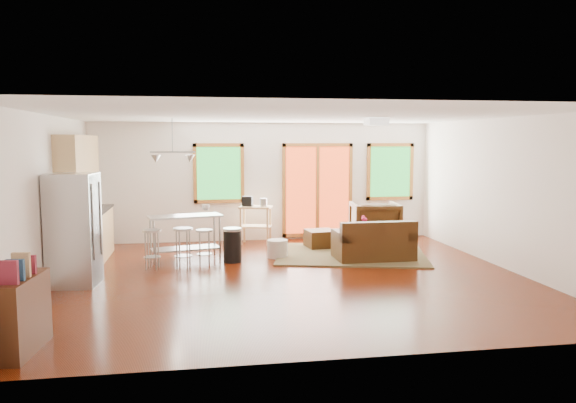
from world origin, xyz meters
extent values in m
cube|color=#370E03|center=(0.00, 0.00, -0.01)|extent=(7.50, 7.00, 0.02)
cube|color=white|center=(0.00, 0.00, 2.61)|extent=(7.50, 7.00, 0.02)
cube|color=white|center=(0.00, 3.51, 1.30)|extent=(7.50, 0.02, 2.60)
cube|color=white|center=(-3.76, 0.00, 1.30)|extent=(0.02, 7.00, 2.60)
cube|color=white|center=(3.76, 0.00, 1.30)|extent=(0.02, 7.00, 2.60)
cube|color=white|center=(0.00, -3.51, 1.30)|extent=(7.50, 0.02, 2.60)
cube|color=#15541D|center=(-1.00, 3.46, 1.50)|extent=(0.94, 0.02, 1.14)
cube|color=#9D5B23|center=(-1.00, 3.46, 2.11)|extent=(1.10, 0.05, 0.08)
cube|color=#9D5B23|center=(-1.00, 3.46, 0.89)|extent=(1.10, 0.05, 0.08)
cube|color=#9D5B23|center=(-1.51, 3.46, 1.50)|extent=(0.08, 0.05, 1.30)
cube|color=#9D5B23|center=(-0.49, 3.46, 1.50)|extent=(0.08, 0.05, 1.30)
cube|color=#AD3414|center=(1.20, 3.46, 1.10)|extent=(1.44, 0.02, 1.94)
cube|color=#9D5B23|center=(1.20, 3.46, 2.11)|extent=(1.60, 0.05, 0.08)
cube|color=#9D5B23|center=(1.20, 3.46, 0.09)|extent=(1.60, 0.05, 0.08)
cube|color=#9D5B23|center=(0.44, 3.46, 1.10)|extent=(0.08, 0.05, 2.10)
cube|color=#9D5B23|center=(1.96, 3.46, 1.10)|extent=(0.08, 0.05, 2.10)
cube|color=#9D5B23|center=(1.20, 3.46, 1.10)|extent=(0.08, 0.05, 1.94)
cube|color=#15541D|center=(2.90, 3.46, 1.50)|extent=(0.94, 0.02, 1.14)
cube|color=#9D5B23|center=(2.90, 3.46, 2.11)|extent=(1.10, 0.05, 0.08)
cube|color=#9D5B23|center=(2.90, 3.46, 0.89)|extent=(1.10, 0.05, 0.08)
cube|color=#9D5B23|center=(2.39, 3.46, 1.50)|extent=(0.08, 0.05, 1.30)
cube|color=#9D5B23|center=(3.41, 3.46, 1.50)|extent=(0.08, 0.05, 1.30)
cube|color=#3C5734|center=(1.44, 1.51, 0.01)|extent=(3.24, 2.78, 0.03)
cube|color=black|center=(1.73, 1.05, 0.20)|extent=(1.42, 0.81, 0.40)
cube|color=black|center=(1.73, 0.74, 0.58)|extent=(1.42, 0.20, 0.36)
cube|color=black|center=(1.12, 1.05, 0.47)|extent=(0.20, 0.80, 0.15)
cube|color=black|center=(2.34, 1.06, 0.47)|extent=(0.20, 0.80, 0.15)
cube|color=black|center=(1.42, 1.10, 0.45)|extent=(0.59, 0.52, 0.11)
cube|color=black|center=(2.04, 1.10, 0.45)|extent=(0.59, 0.52, 0.11)
cube|color=#371A0B|center=(1.86, 1.63, 0.39)|extent=(1.04, 0.63, 0.04)
cube|color=#371A0B|center=(1.43, 1.39, 0.19)|extent=(0.06, 0.06, 0.37)
cube|color=#371A0B|center=(2.30, 1.40, 0.19)|extent=(0.06, 0.06, 0.37)
cube|color=#371A0B|center=(1.42, 1.85, 0.19)|extent=(0.06, 0.06, 0.37)
cube|color=#371A0B|center=(2.29, 1.86, 0.19)|extent=(0.06, 0.06, 0.37)
imported|color=black|center=(2.27, 2.60, 0.50)|extent=(1.07, 1.01, 1.00)
cube|color=black|center=(1.01, 2.34, 0.19)|extent=(0.62, 0.62, 0.37)
cylinder|color=beige|center=(0.01, 1.54, 0.17)|extent=(0.51, 0.51, 0.34)
imported|color=silver|center=(1.75, 1.69, 0.50)|extent=(0.23, 0.24, 0.20)
sphere|color=#C21844|center=(1.78, 1.72, 0.66)|extent=(0.09, 0.09, 0.08)
sphere|color=#C21844|center=(1.72, 1.66, 0.68)|extent=(0.09, 0.09, 0.08)
sphere|color=#C21844|center=(1.74, 1.73, 0.70)|extent=(0.09, 0.09, 0.08)
imported|color=maroon|center=(1.97, 1.53, 0.55)|extent=(0.22, 0.08, 0.30)
cube|color=tan|center=(-3.45, 1.70, 0.45)|extent=(0.60, 2.20, 0.90)
cube|color=black|center=(-3.45, 1.70, 0.92)|extent=(0.64, 2.24, 0.04)
cube|color=tan|center=(-3.57, 1.70, 1.95)|extent=(0.36, 2.20, 0.70)
cylinder|color=#B7BABC|center=(-3.45, 1.20, 1.03)|extent=(0.12, 0.12, 0.18)
cube|color=black|center=(-3.45, 2.10, 1.04)|extent=(0.22, 0.18, 0.20)
cube|color=#B7BABC|center=(-3.35, 0.03, 0.86)|extent=(0.75, 0.73, 1.71)
cube|color=gray|center=(-3.02, 0.00, 0.86)|extent=(0.08, 0.63, 1.68)
cylinder|color=gray|center=(-3.02, -0.21, 1.00)|extent=(0.03, 0.03, 1.14)
cylinder|color=gray|center=(-2.98, 0.21, 1.00)|extent=(0.03, 0.03, 1.14)
cube|color=#B7BABC|center=(-1.71, 1.59, 0.82)|extent=(1.41, 0.80, 0.04)
cube|color=gray|center=(-1.71, 1.59, 0.22)|extent=(1.31, 0.71, 0.03)
cylinder|color=gray|center=(-2.25, 1.26, 0.40)|extent=(0.04, 0.04, 0.80)
cylinder|color=gray|center=(-1.08, 1.52, 0.40)|extent=(0.04, 0.04, 0.80)
cylinder|color=gray|center=(-2.34, 1.65, 0.40)|extent=(0.04, 0.04, 0.80)
cylinder|color=gray|center=(-1.17, 1.91, 0.40)|extent=(0.04, 0.04, 0.80)
imported|color=white|center=(-1.33, 1.37, 1.02)|extent=(0.14, 0.11, 0.13)
cylinder|color=#B7BABC|center=(-2.27, 0.96, 0.67)|extent=(0.38, 0.38, 0.04)
cylinder|color=gray|center=(-2.16, 1.03, 0.32)|extent=(0.03, 0.03, 0.65)
cylinder|color=gray|center=(-2.34, 1.06, 0.32)|extent=(0.03, 0.03, 0.65)
cylinder|color=gray|center=(-2.37, 0.89, 0.32)|extent=(0.03, 0.03, 0.65)
cylinder|color=gray|center=(-2.20, 0.85, 0.32)|extent=(0.03, 0.03, 0.65)
cylinder|color=gray|center=(-2.27, 0.96, 0.21)|extent=(0.34, 0.34, 0.01)
cylinder|color=#B7BABC|center=(-1.74, 0.92, 0.69)|extent=(0.40, 0.40, 0.04)
cylinder|color=gray|center=(-1.63, 0.98, 0.33)|extent=(0.03, 0.03, 0.67)
cylinder|color=gray|center=(-1.80, 1.02, 0.33)|extent=(0.03, 0.03, 0.67)
cylinder|color=gray|center=(-1.84, 0.85, 0.33)|extent=(0.03, 0.03, 0.67)
cylinder|color=gray|center=(-1.67, 0.81, 0.33)|extent=(0.03, 0.03, 0.67)
cylinder|color=gray|center=(-1.74, 0.92, 0.22)|extent=(0.37, 0.37, 0.01)
cylinder|color=#B7BABC|center=(-1.37, 1.13, 0.62)|extent=(0.31, 0.31, 0.04)
cylinder|color=gray|center=(-1.29, 1.21, 0.30)|extent=(0.02, 0.02, 0.60)
cylinder|color=gray|center=(-1.45, 1.21, 0.30)|extent=(0.02, 0.02, 0.60)
cylinder|color=gray|center=(-1.45, 1.05, 0.30)|extent=(0.02, 0.02, 0.60)
cylinder|color=gray|center=(-1.29, 1.05, 0.30)|extent=(0.02, 0.02, 0.60)
cylinder|color=gray|center=(-1.37, 1.13, 0.19)|extent=(0.28, 0.28, 0.01)
cylinder|color=black|center=(-0.86, 1.28, 0.29)|extent=(0.40, 0.40, 0.58)
cylinder|color=#B7BABC|center=(-0.86, 1.28, 0.60)|extent=(0.41, 0.41, 0.05)
cube|color=tan|center=(-0.25, 3.01, 0.80)|extent=(0.77, 0.61, 0.04)
cube|color=tan|center=(-0.25, 3.01, 0.38)|extent=(0.72, 0.57, 0.03)
cube|color=tan|center=(-0.57, 2.93, 0.40)|extent=(0.05, 0.05, 0.81)
cube|color=tan|center=(-0.03, 2.76, 0.40)|extent=(0.05, 0.05, 0.81)
cube|color=tan|center=(-0.47, 3.26, 0.40)|extent=(0.05, 0.05, 0.81)
cube|color=tan|center=(0.08, 3.09, 0.40)|extent=(0.05, 0.05, 0.81)
cube|color=black|center=(-0.41, 3.06, 0.92)|extent=(0.26, 0.25, 0.21)
cylinder|color=#B7BABC|center=(-0.08, 2.96, 0.90)|extent=(0.19, 0.19, 0.17)
cube|color=#371A0B|center=(-3.35, -2.75, 0.40)|extent=(0.44, 0.93, 0.80)
cube|color=maroon|center=(-3.33, -3.06, 0.92)|extent=(0.18, 0.07, 0.24)
cube|color=navy|center=(-3.32, -2.91, 0.91)|extent=(0.18, 0.07, 0.22)
cube|color=tan|center=(-3.30, -2.76, 0.93)|extent=(0.18, 0.07, 0.26)
cube|color=maroon|center=(-3.28, -2.61, 0.90)|extent=(0.18, 0.07, 0.20)
cube|color=white|center=(1.60, 0.60, 2.53)|extent=(0.35, 0.35, 0.12)
cylinder|color=gray|center=(-1.90, 1.50, 2.30)|extent=(0.02, 0.02, 0.60)
cube|color=gray|center=(-1.90, 1.50, 2.00)|extent=(0.80, 0.04, 0.03)
cone|color=#B7BABC|center=(-2.20, 1.50, 1.88)|extent=(0.18, 0.18, 0.14)
cone|color=#B7BABC|center=(-1.60, 1.50, 1.88)|extent=(0.18, 0.18, 0.14)
camera|label=1|loc=(-1.52, -8.81, 2.20)|focal=35.00mm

